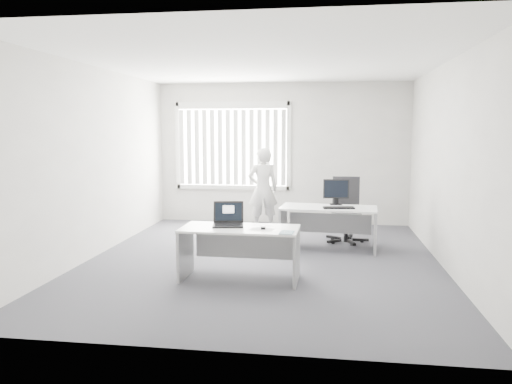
# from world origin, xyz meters

# --- Properties ---
(ground) EXTENTS (6.00, 6.00, 0.00)m
(ground) POSITION_xyz_m (0.00, 0.00, 0.00)
(ground) COLOR #47474E
(ground) RESTS_ON ground
(wall_back) EXTENTS (5.00, 0.02, 2.80)m
(wall_back) POSITION_xyz_m (0.00, 3.00, 1.40)
(wall_back) COLOR silver
(wall_back) RESTS_ON ground
(wall_front) EXTENTS (5.00, 0.02, 2.80)m
(wall_front) POSITION_xyz_m (0.00, -3.00, 1.40)
(wall_front) COLOR silver
(wall_front) RESTS_ON ground
(wall_left) EXTENTS (0.02, 6.00, 2.80)m
(wall_left) POSITION_xyz_m (-2.50, 0.00, 1.40)
(wall_left) COLOR silver
(wall_left) RESTS_ON ground
(wall_right) EXTENTS (0.02, 6.00, 2.80)m
(wall_right) POSITION_xyz_m (2.50, 0.00, 1.40)
(wall_right) COLOR silver
(wall_right) RESTS_ON ground
(ceiling) EXTENTS (5.00, 6.00, 0.02)m
(ceiling) POSITION_xyz_m (0.00, 0.00, 2.80)
(ceiling) COLOR white
(ceiling) RESTS_ON wall_back
(window) EXTENTS (2.32, 0.06, 1.76)m
(window) POSITION_xyz_m (-1.00, 2.96, 1.55)
(window) COLOR silver
(window) RESTS_ON wall_back
(blinds) EXTENTS (2.20, 0.10, 1.50)m
(blinds) POSITION_xyz_m (-1.00, 2.90, 1.52)
(blinds) COLOR silver
(blinds) RESTS_ON wall_back
(desk_near) EXTENTS (1.47, 0.71, 0.67)m
(desk_near) POSITION_xyz_m (-0.16, -0.95, 0.48)
(desk_near) COLOR silver
(desk_near) RESTS_ON ground
(desk_far) EXTENTS (1.53, 0.81, 0.67)m
(desk_far) POSITION_xyz_m (0.93, 0.83, 0.49)
(desk_far) COLOR silver
(desk_far) RESTS_ON ground
(office_chair) EXTENTS (0.63, 0.63, 1.08)m
(office_chair) POSITION_xyz_m (1.23, 1.44, 0.34)
(office_chair) COLOR black
(office_chair) RESTS_ON ground
(person) EXTENTS (0.65, 0.52, 1.55)m
(person) POSITION_xyz_m (-0.28, 2.20, 0.77)
(person) COLOR silver
(person) RESTS_ON ground
(laptop) EXTENTS (0.43, 0.40, 0.30)m
(laptop) POSITION_xyz_m (-0.32, -0.89, 0.81)
(laptop) COLOR black
(laptop) RESTS_ON desk_near
(paper_sheet) EXTENTS (0.33, 0.26, 0.00)m
(paper_sheet) POSITION_xyz_m (0.13, -1.04, 0.67)
(paper_sheet) COLOR white
(paper_sheet) RESTS_ON desk_near
(mouse) EXTENTS (0.07, 0.10, 0.04)m
(mouse) POSITION_xyz_m (0.14, -0.99, 0.69)
(mouse) COLOR silver
(mouse) RESTS_ON paper_sheet
(booklet) EXTENTS (0.17, 0.23, 0.01)m
(booklet) POSITION_xyz_m (0.44, -1.18, 0.67)
(booklet) COLOR white
(booklet) RESTS_ON desk_near
(keyboard) EXTENTS (0.49, 0.22, 0.02)m
(keyboard) POSITION_xyz_m (1.09, 0.70, 0.69)
(keyboard) COLOR black
(keyboard) RESTS_ON desk_far
(monitor) EXTENTS (0.42, 0.17, 0.41)m
(monitor) POSITION_xyz_m (1.05, 1.09, 0.88)
(monitor) COLOR black
(monitor) RESTS_ON desk_far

